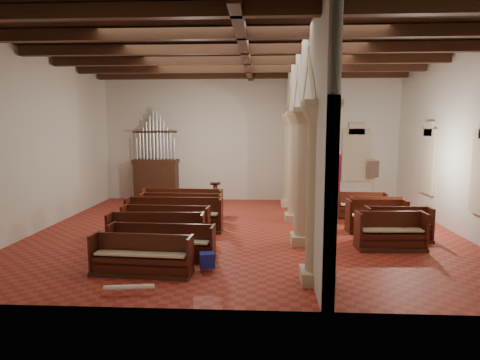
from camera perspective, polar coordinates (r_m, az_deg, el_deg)
name	(u,v)px	position (r m, az deg, el deg)	size (l,w,h in m)	color
floor	(246,231)	(13.77, 0.80, -7.23)	(14.00, 14.00, 0.00)	#A03323
ceiling	(246,49)	(13.56, 0.85, 18.11)	(14.00, 14.00, 0.00)	black
wall_back	(251,138)	(19.33, 1.51, 5.98)	(14.00, 0.02, 6.00)	beige
wall_front	(233,155)	(7.35, -0.97, 3.64)	(14.00, 0.02, 6.00)	beige
wall_left	(41,142)	(15.30, -26.50, 4.83)	(0.02, 12.00, 6.00)	beige
wall_right	(462,143)	(14.82, 29.08, 4.62)	(0.02, 12.00, 6.00)	beige
ceiling_beams	(246,55)	(13.53, 0.85, 17.36)	(13.80, 11.80, 0.30)	#3B2013
arcade	(301,125)	(13.38, 8.62, 7.67)	(0.90, 11.90, 6.00)	beige
window_right_b	(428,161)	(17.14, 25.21, 2.42)	(0.03, 1.00, 2.20)	#2E6954
window_back	(355,155)	(19.85, 16.11, 3.42)	(1.00, 0.03, 2.20)	#2E6954
pipe_organ	(156,172)	(19.59, -11.83, 1.07)	(2.10, 0.85, 4.40)	#3B2013
lectern	(215,196)	(17.93, -3.54, -2.29)	(0.50, 0.51, 1.13)	#3A2912
dossal_curtain	(323,177)	(19.61, 11.76, 0.47)	(1.80, 0.07, 2.17)	maroon
processional_banner	(373,187)	(19.57, 18.40, -0.96)	(0.48, 0.61, 2.13)	#3B2013
hymnal_box_a	(207,260)	(10.01, -4.70, -11.28)	(0.36, 0.29, 0.36)	navy
hymnal_box_b	(186,253)	(10.66, -7.67, -10.31)	(0.30, 0.24, 0.30)	#153E96
hymnal_box_c	(191,229)	(13.00, -6.93, -6.95)	(0.34, 0.28, 0.34)	navy
tube_heater_a	(129,287)	(9.03, -15.51, -14.47)	(0.10, 0.10, 1.05)	silver
tube_heater_b	(120,258)	(10.97, -16.68, -10.53)	(0.09, 0.09, 0.89)	silver
nave_pew_0	(142,261)	(10.04, -13.79, -11.19)	(2.47, 0.79, 0.96)	#3B2013
nave_pew_1	(162,248)	(11.00, -11.05, -9.48)	(2.85, 0.76, 0.95)	#3B2013
nave_pew_2	(156,238)	(11.80, -11.80, -8.10)	(2.75, 0.83, 1.08)	#3B2013
nave_pew_3	(166,228)	(12.95, -10.47, -6.73)	(2.79, 0.82, 1.05)	#3B2013
nave_pew_4	(174,220)	(13.81, -9.31, -5.68)	(3.24, 0.77, 1.14)	#3B2013
nave_pew_5	(181,213)	(14.95, -8.39, -4.72)	(3.04, 0.84, 1.09)	#3B2013
nave_pew_6	(182,208)	(15.89, -8.25, -3.97)	(3.19, 0.91, 1.12)	#3B2013
aisle_pew_0	(390,237)	(12.43, 20.61, -7.58)	(1.98, 0.82, 1.09)	#3B2013
aisle_pew_1	(398,229)	(13.48, 21.56, -6.54)	(2.00, 0.74, 1.05)	#3B2013
aisle_pew_2	(376,221)	(14.26, 18.81, -5.59)	(1.97, 0.81, 1.10)	#3B2013
aisle_pew_3	(376,215)	(15.40, 18.83, -4.77)	(1.93, 0.80, 1.00)	#3B2013
aisle_pew_4	(361,209)	(16.30, 16.87, -4.04)	(1.85, 0.76, 1.00)	#3B2013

